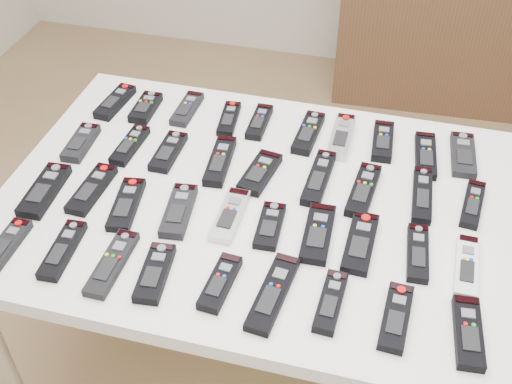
% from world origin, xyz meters
% --- Properties ---
extents(ground, '(4.00, 4.00, 0.00)m').
position_xyz_m(ground, '(0.00, 0.00, 0.00)').
color(ground, '#906849').
rests_on(ground, ground).
extents(table, '(1.25, 0.88, 0.78)m').
position_xyz_m(table, '(-0.07, -0.09, 0.72)').
color(table, white).
rests_on(table, ground).
extents(remote_0, '(0.07, 0.17, 0.02)m').
position_xyz_m(remote_0, '(-0.57, 0.20, 0.79)').
color(remote_0, black).
rests_on(remote_0, table).
extents(remote_1, '(0.06, 0.14, 0.02)m').
position_xyz_m(remote_1, '(-0.48, 0.19, 0.79)').
color(remote_1, black).
rests_on(remote_1, table).
extents(remote_2, '(0.05, 0.16, 0.02)m').
position_xyz_m(remote_2, '(-0.36, 0.22, 0.79)').
color(remote_2, black).
rests_on(remote_2, table).
extents(remote_3, '(0.06, 0.15, 0.02)m').
position_xyz_m(remote_3, '(-0.23, 0.21, 0.79)').
color(remote_3, black).
rests_on(remote_3, table).
extents(remote_4, '(0.05, 0.15, 0.02)m').
position_xyz_m(remote_4, '(-0.14, 0.21, 0.79)').
color(remote_4, black).
rests_on(remote_4, table).
extents(remote_5, '(0.06, 0.18, 0.02)m').
position_xyz_m(remote_5, '(-0.00, 0.19, 0.79)').
color(remote_5, black).
rests_on(remote_5, table).
extents(remote_6, '(0.05, 0.19, 0.02)m').
position_xyz_m(remote_6, '(0.09, 0.20, 0.79)').
color(remote_6, '#B7B7BC').
rests_on(remote_6, table).
extents(remote_7, '(0.06, 0.16, 0.02)m').
position_xyz_m(remote_7, '(0.20, 0.21, 0.79)').
color(remote_7, black).
rests_on(remote_7, table).
extents(remote_8, '(0.07, 0.19, 0.02)m').
position_xyz_m(remote_8, '(0.32, 0.17, 0.79)').
color(remote_8, black).
rests_on(remote_8, table).
extents(remote_9, '(0.07, 0.18, 0.02)m').
position_xyz_m(remote_9, '(0.41, 0.20, 0.79)').
color(remote_9, black).
rests_on(remote_9, table).
extents(remote_10, '(0.06, 0.15, 0.02)m').
position_xyz_m(remote_10, '(-0.58, -0.01, 0.79)').
color(remote_10, black).
rests_on(remote_10, table).
extents(remote_11, '(0.05, 0.16, 0.02)m').
position_xyz_m(remote_11, '(-0.45, 0.02, 0.79)').
color(remote_11, black).
rests_on(remote_11, table).
extents(remote_12, '(0.05, 0.16, 0.02)m').
position_xyz_m(remote_12, '(-0.34, 0.02, 0.79)').
color(remote_12, black).
rests_on(remote_12, table).
extents(remote_13, '(0.07, 0.19, 0.02)m').
position_xyz_m(remote_13, '(-0.20, 0.01, 0.79)').
color(remote_13, black).
rests_on(remote_13, table).
extents(remote_14, '(0.08, 0.17, 0.02)m').
position_xyz_m(remote_14, '(-0.09, -0.01, 0.79)').
color(remote_14, black).
rests_on(remote_14, table).
extents(remote_15, '(0.06, 0.20, 0.02)m').
position_xyz_m(remote_15, '(0.06, 0.01, 0.79)').
color(remote_15, black).
rests_on(remote_15, table).
extents(remote_16, '(0.07, 0.19, 0.02)m').
position_xyz_m(remote_16, '(0.18, -0.01, 0.79)').
color(remote_16, black).
rests_on(remote_16, table).
extents(remote_17, '(0.05, 0.20, 0.02)m').
position_xyz_m(remote_17, '(0.32, 0.01, 0.79)').
color(remote_17, black).
rests_on(remote_17, table).
extents(remote_18, '(0.06, 0.17, 0.02)m').
position_xyz_m(remote_18, '(0.44, 0.01, 0.79)').
color(remote_18, black).
rests_on(remote_18, table).
extents(remote_19, '(0.07, 0.19, 0.02)m').
position_xyz_m(remote_19, '(-0.58, -0.21, 0.79)').
color(remote_19, black).
rests_on(remote_19, table).
extents(remote_20, '(0.06, 0.18, 0.02)m').
position_xyz_m(remote_20, '(-0.47, -0.17, 0.79)').
color(remote_20, black).
rests_on(remote_20, table).
extents(remote_21, '(0.08, 0.18, 0.02)m').
position_xyz_m(remote_21, '(-0.37, -0.20, 0.79)').
color(remote_21, black).
rests_on(remote_21, table).
extents(remote_22, '(0.08, 0.18, 0.02)m').
position_xyz_m(remote_22, '(-0.24, -0.19, 0.79)').
color(remote_22, black).
rests_on(remote_22, table).
extents(remote_23, '(0.06, 0.17, 0.02)m').
position_xyz_m(remote_23, '(-0.12, -0.17, 0.79)').
color(remote_23, '#B7B7BC').
rests_on(remote_23, table).
extents(remote_24, '(0.06, 0.15, 0.02)m').
position_xyz_m(remote_24, '(-0.02, -0.18, 0.79)').
color(remote_24, black).
rests_on(remote_24, table).
extents(remote_25, '(0.07, 0.18, 0.02)m').
position_xyz_m(remote_25, '(0.10, -0.18, 0.79)').
color(remote_25, black).
rests_on(remote_25, table).
extents(remote_26, '(0.07, 0.19, 0.02)m').
position_xyz_m(remote_26, '(0.19, -0.19, 0.79)').
color(remote_26, black).
rests_on(remote_26, table).
extents(remote_27, '(0.06, 0.17, 0.02)m').
position_xyz_m(remote_27, '(0.32, -0.18, 0.79)').
color(remote_27, black).
rests_on(remote_27, table).
extents(remote_28, '(0.05, 0.18, 0.02)m').
position_xyz_m(remote_28, '(0.43, -0.20, 0.79)').
color(remote_28, silver).
rests_on(remote_28, table).
extents(remote_29, '(0.05, 0.16, 0.02)m').
position_xyz_m(remote_29, '(-0.57, -0.39, 0.79)').
color(remote_29, black).
rests_on(remote_29, table).
extents(remote_30, '(0.06, 0.18, 0.02)m').
position_xyz_m(remote_30, '(-0.44, -0.38, 0.79)').
color(remote_30, black).
rests_on(remote_30, table).
extents(remote_31, '(0.05, 0.19, 0.02)m').
position_xyz_m(remote_31, '(-0.32, -0.38, 0.79)').
color(remote_31, black).
rests_on(remote_31, table).
extents(remote_32, '(0.07, 0.16, 0.02)m').
position_xyz_m(remote_32, '(-0.22, -0.39, 0.79)').
color(remote_32, black).
rests_on(remote_32, table).
extents(remote_33, '(0.06, 0.15, 0.02)m').
position_xyz_m(remote_33, '(-0.08, -0.38, 0.79)').
color(remote_33, black).
rests_on(remote_33, table).
extents(remote_34, '(0.07, 0.21, 0.02)m').
position_xyz_m(remote_34, '(0.04, -0.38, 0.79)').
color(remote_34, black).
rests_on(remote_34, table).
extents(remote_35, '(0.05, 0.16, 0.02)m').
position_xyz_m(remote_35, '(0.16, -0.37, 0.79)').
color(remote_35, black).
rests_on(remote_35, table).
extents(remote_36, '(0.06, 0.17, 0.02)m').
position_xyz_m(remote_36, '(0.29, -0.37, 0.79)').
color(remote_36, black).
rests_on(remote_36, table).
extents(remote_37, '(0.07, 0.17, 0.02)m').
position_xyz_m(remote_37, '(0.43, -0.38, 0.79)').
color(remote_37, black).
rests_on(remote_37, table).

